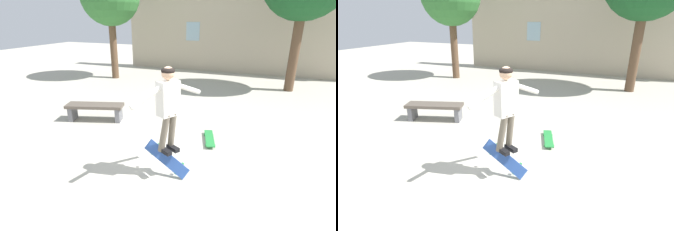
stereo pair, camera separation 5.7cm
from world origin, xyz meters
The scene contains 6 objects.
ground_plane centered at (0.00, 0.00, 0.00)m, with size 40.00×40.00×0.00m, color #B2AD9E.
building_backdrop centered at (0.01, 9.59, 2.22)m, with size 12.39×0.52×5.54m.
park_bench centered at (-2.68, 1.47, 0.33)m, with size 1.59×0.90×0.46m.
skater centered at (0.16, -0.29, 1.38)m, with size 0.77×1.27×1.47m.
skateboard_flipping centered at (0.13, -0.26, 0.32)m, with size 0.86×0.20×0.63m.
skateboard_resting centered at (0.53, 1.36, 0.07)m, with size 0.44×0.90×0.08m.
Camera 1 is at (1.66, -4.03, 2.69)m, focal length 28.00 mm.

